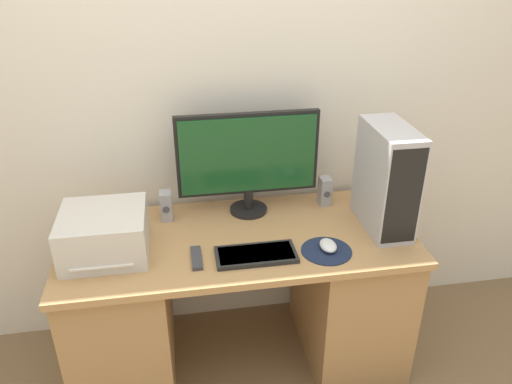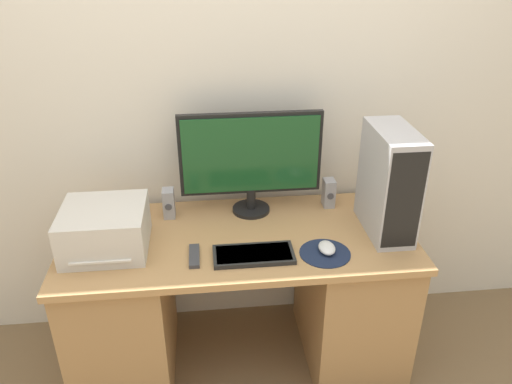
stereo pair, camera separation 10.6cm
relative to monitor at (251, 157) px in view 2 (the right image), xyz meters
The scene contains 11 objects.
wall_back 0.42m from the monitor, 113.54° to the left, with size 6.40×0.05×2.70m.
desk 0.65m from the monitor, 109.74° to the right, with size 1.49×0.66×0.71m.
monitor is the anchor object (origin of this frame).
keyboard 0.46m from the monitor, 94.19° to the right, with size 0.32×0.15×0.02m.
mousepad 0.54m from the monitor, 55.90° to the right, with size 0.21×0.21×0.00m.
mouse 0.53m from the monitor, 54.22° to the right, with size 0.07×0.10×0.03m.
computer_tower 0.60m from the monitor, 22.76° to the right, with size 0.16×0.35×0.46m.
printer 0.69m from the monitor, 158.23° to the right, with size 0.33×0.33×0.18m.
speaker_left 0.43m from the monitor, behind, with size 0.05×0.07×0.13m.
speaker_right 0.42m from the monitor, ahead, with size 0.05×0.07×0.13m.
remote_control 0.51m from the monitor, 126.48° to the right, with size 0.04×0.15×0.02m.
Camera 2 is at (-0.12, -1.47, 1.86)m, focal length 35.00 mm.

